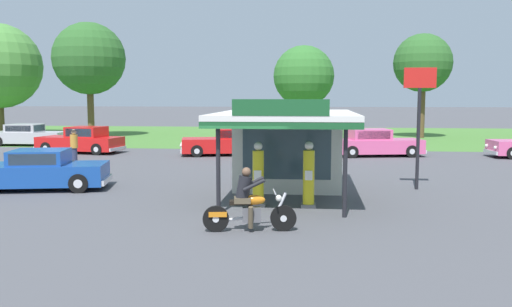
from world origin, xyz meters
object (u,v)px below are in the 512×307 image
(parked_car_back_row_right, at_px, (28,136))
(roadside_pole_sign, at_px, (419,106))
(gas_pump_offside, at_px, (309,177))
(bystander_strolling_foreground, at_px, (74,147))
(parked_car_second_row_spare, at_px, (376,144))
(gas_pump_nearside, at_px, (258,177))
(motorcycle_with_rider, at_px, (248,205))
(parked_car_back_row_far_right, at_px, (229,143))
(parked_car_back_row_far_left, at_px, (81,141))
(featured_classic_sedan, at_px, (38,171))

(parked_car_back_row_right, xyz_separation_m, roadside_pole_sign, (22.60, -14.66, 2.29))
(gas_pump_offside, bearing_deg, bystander_strolling_foreground, 143.73)
(gas_pump_offside, relative_size, parked_car_second_row_spare, 0.38)
(bystander_strolling_foreground, bearing_deg, gas_pump_nearside, -40.39)
(gas_pump_nearside, bearing_deg, motorcycle_with_rider, -88.86)
(parked_car_second_row_spare, distance_m, bystander_strolling_foreground, 15.73)
(parked_car_second_row_spare, bearing_deg, gas_pump_nearside, -109.76)
(parked_car_back_row_right, distance_m, roadside_pole_sign, 27.03)
(motorcycle_with_rider, bearing_deg, roadside_pole_sign, 51.23)
(gas_pump_offside, xyz_separation_m, parked_car_back_row_far_right, (-4.54, 13.79, -0.21))
(parked_car_second_row_spare, bearing_deg, roadside_pole_sign, -88.75)
(gas_pump_nearside, xyz_separation_m, parked_car_back_row_far_left, (-11.75, 14.00, -0.20))
(motorcycle_with_rider, xyz_separation_m, parked_car_back_row_right, (-17.36, 21.19, 0.01))
(gas_pump_offside, distance_m, parked_car_second_row_spare, 14.56)
(parked_car_second_row_spare, xyz_separation_m, roadside_pole_sign, (0.23, -10.63, 2.27))
(bystander_strolling_foreground, distance_m, roadside_pole_sign, 15.55)
(gas_pump_nearside, xyz_separation_m, gas_pump_offside, (1.50, 0.00, 0.01))
(parked_car_back_row_far_left, bearing_deg, parked_car_back_row_right, 143.16)
(parked_car_back_row_far_right, height_order, parked_car_second_row_spare, parked_car_second_row_spare)
(featured_classic_sedan, bearing_deg, roadside_pole_sign, 6.01)
(gas_pump_nearside, xyz_separation_m, motorcycle_with_rider, (0.06, -3.04, -0.23))
(parked_car_back_row_far_right, xyz_separation_m, bystander_strolling_foreground, (-6.39, -5.76, 0.26))
(gas_pump_offside, distance_m, parked_car_back_row_far_right, 14.52)
(gas_pump_offside, height_order, parked_car_second_row_spare, gas_pump_offside)
(parked_car_back_row_far_right, bearing_deg, roadside_pole_sign, -51.02)
(gas_pump_offside, height_order, parked_car_back_row_far_left, gas_pump_offside)
(motorcycle_with_rider, bearing_deg, parked_car_back_row_right, 129.32)
(motorcycle_with_rider, distance_m, parked_car_second_row_spare, 17.87)
(gas_pump_nearside, height_order, bystander_strolling_foreground, gas_pump_nearside)
(bystander_strolling_foreground, bearing_deg, gas_pump_offside, -36.27)
(featured_classic_sedan, distance_m, parked_car_second_row_spare, 17.80)
(gas_pump_offside, relative_size, featured_classic_sedan, 0.38)
(motorcycle_with_rider, distance_m, parked_car_back_row_far_left, 20.73)
(featured_classic_sedan, relative_size, parked_car_second_row_spare, 0.99)
(parked_car_second_row_spare, height_order, bystander_strolling_foreground, bystander_strolling_foreground)
(parked_car_back_row_far_left, height_order, bystander_strolling_foreground, bystander_strolling_foreground)
(motorcycle_with_rider, bearing_deg, featured_classic_sedan, 147.75)
(parked_car_back_row_far_left, bearing_deg, roadside_pole_sign, -31.65)
(parked_car_back_row_far_left, xyz_separation_m, bystander_strolling_foreground, (2.32, -5.97, 0.26))
(parked_car_back_row_right, bearing_deg, parked_car_back_row_far_left, -36.84)
(parked_car_back_row_far_left, relative_size, roadside_pole_sign, 1.21)
(gas_pump_offside, bearing_deg, parked_car_back_row_right, 136.01)
(gas_pump_offside, distance_m, featured_classic_sedan, 9.78)
(gas_pump_offside, bearing_deg, parked_car_second_row_spare, 75.82)
(gas_pump_offside, xyz_separation_m, parked_car_back_row_far_left, (-13.26, 14.00, -0.21))
(parked_car_back_row_far_left, bearing_deg, gas_pump_offside, -46.56)
(motorcycle_with_rider, height_order, bystander_strolling_foreground, bystander_strolling_foreground)
(parked_car_back_row_far_right, xyz_separation_m, parked_car_back_row_right, (-14.25, 4.36, -0.02))
(gas_pump_nearside, distance_m, parked_car_back_row_far_left, 18.28)
(parked_car_back_row_right, bearing_deg, bystander_strolling_foreground, -52.17)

